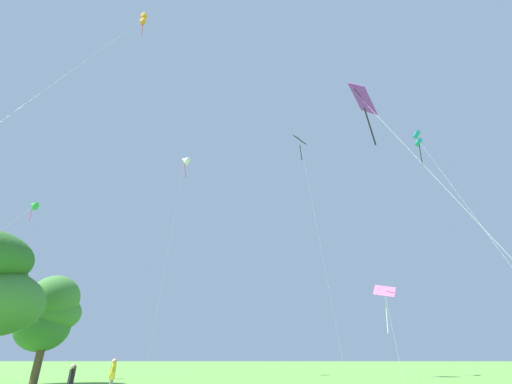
# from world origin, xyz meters

# --- Properties ---
(kite_green_small) EXTENTS (3.88, 10.49, 16.76)m
(kite_green_small) POSITION_xyz_m (-21.58, 29.59, 16.17)
(kite_green_small) COLOR green
(kite_green_small) RESTS_ON ground_plane
(kite_purple_streamer) EXTENTS (3.62, 7.08, 14.08)m
(kite_purple_streamer) POSITION_xyz_m (7.67, 10.06, 12.73)
(kite_purple_streamer) COLOR purple
(kite_purple_streamer) RESTS_ON ground_plane
(kite_white_distant) EXTENTS (1.39, 5.09, 26.01)m
(kite_white_distant) POSITION_xyz_m (-7.71, 36.04, 25.26)
(kite_white_distant) COLOR white
(kite_white_distant) RESTS_ON ground_plane
(kite_black_large) EXTENTS (3.16, 6.14, 28.84)m
(kite_black_large) POSITION_xyz_m (7.59, 35.49, 26.78)
(kite_black_large) COLOR black
(kite_black_large) RESTS_ON ground_plane
(kite_pink_low) EXTENTS (3.92, 10.04, 9.11)m
(kite_pink_low) POSITION_xyz_m (15.58, 35.51, 7.33)
(kite_pink_low) COLOR pink
(kite_pink_low) RESTS_ON ground_plane
(kite_orange_box) EXTENTS (2.93, 11.40, 24.43)m
(kite_orange_box) POSITION_xyz_m (-6.03, 13.37, 23.20)
(kite_orange_box) COLOR orange
(kite_orange_box) RESTS_ON ground_plane
(kite_teal_box) EXTENTS (0.66, 11.15, 22.15)m
(kite_teal_box) POSITION_xyz_m (17.89, 25.60, 21.11)
(kite_teal_box) COLOR teal
(kite_teal_box) RESTS_ON ground_plane
(person_near_tree) EXTENTS (0.43, 0.37, 1.53)m
(person_near_tree) POSITION_xyz_m (-5.47, 12.67, 0.92)
(person_near_tree) COLOR black
(person_near_tree) RESTS_ON ground_plane
(person_with_spool) EXTENTS (0.23, 0.56, 1.72)m
(person_with_spool) POSITION_xyz_m (-4.51, 14.57, 1.03)
(person_with_spool) COLOR gray
(person_with_spool) RESTS_ON ground_plane
(tree_right_cluster) EXTENTS (4.48, 4.36, 7.68)m
(tree_right_cluster) POSITION_xyz_m (-14.00, 24.51, 4.82)
(tree_right_cluster) COLOR brown
(tree_right_cluster) RESTS_ON ground_plane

